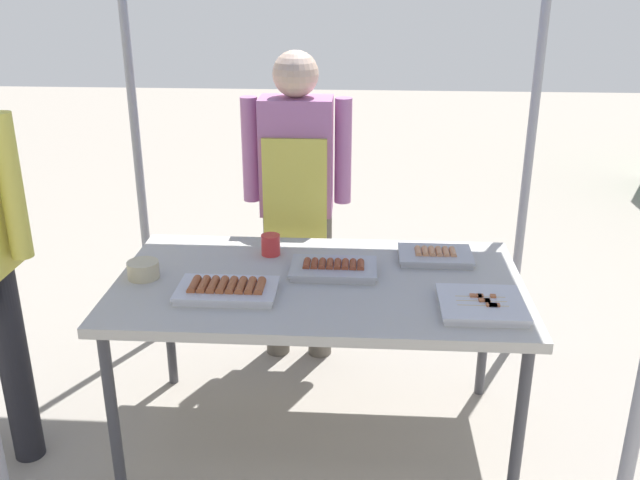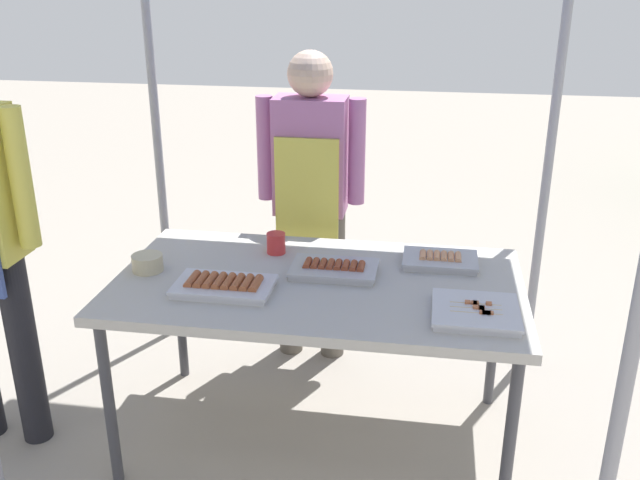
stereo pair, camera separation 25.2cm
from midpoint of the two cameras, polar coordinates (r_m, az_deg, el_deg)
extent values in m
plane|color=gray|center=(3.15, 2.22, -15.77)|extent=(18.00, 18.00, 0.00)
cube|color=#B7B2A8|center=(2.77, 2.44, -3.69)|extent=(1.60, 0.90, 0.04)
cylinder|color=#3F3F44|center=(2.81, -14.26, -12.84)|extent=(0.04, 0.04, 0.71)
cylinder|color=#3F3F44|center=(2.66, 17.88, -15.56)|extent=(0.04, 0.04, 0.71)
cylinder|color=#3F3F44|center=(3.43, -9.26, -5.72)|extent=(0.04, 0.04, 0.71)
cylinder|color=#3F3F44|center=(3.31, 16.13, -7.47)|extent=(0.04, 0.04, 0.71)
cylinder|color=gray|center=(1.99, 27.91, -4.87)|extent=(0.04, 0.04, 2.22)
cylinder|color=gray|center=(3.61, -11.16, 8.33)|extent=(0.04, 0.04, 2.22)
cylinder|color=gray|center=(3.45, 20.20, 6.82)|extent=(0.04, 0.04, 2.22)
cube|color=#ADADB2|center=(2.97, 12.13, -1.81)|extent=(0.29, 0.20, 0.02)
cube|color=#ADADB2|center=(2.96, 12.15, -1.52)|extent=(0.31, 0.21, 0.01)
cylinder|color=tan|center=(2.95, 10.77, -1.32)|extent=(0.03, 0.09, 0.03)
cylinder|color=tan|center=(2.96, 11.33, -1.35)|extent=(0.03, 0.09, 0.03)
cylinder|color=tan|center=(2.96, 11.89, -1.38)|extent=(0.03, 0.09, 0.03)
cylinder|color=tan|center=(2.96, 12.44, -1.41)|extent=(0.03, 0.09, 0.03)
cylinder|color=tan|center=(2.96, 13.00, -1.44)|extent=(0.03, 0.09, 0.03)
cylinder|color=tan|center=(2.96, 13.55, -1.48)|extent=(0.03, 0.09, 0.03)
cube|color=silver|center=(2.57, 15.28, -5.85)|extent=(0.29, 0.28, 0.02)
cube|color=silver|center=(2.57, 15.31, -5.54)|extent=(0.30, 0.29, 0.01)
cylinder|color=tan|center=(2.53, 15.39, -5.82)|extent=(0.18, 0.01, 0.01)
cube|color=#B7663D|center=(2.54, 15.85, -5.84)|extent=(0.02, 0.02, 0.02)
cube|color=#B7663D|center=(2.54, 16.48, -5.87)|extent=(0.02, 0.02, 0.02)
cube|color=#B7663D|center=(2.54, 16.26, -5.86)|extent=(0.02, 0.02, 0.02)
cube|color=#B7663D|center=(2.54, 16.04, -5.85)|extent=(0.02, 0.02, 0.02)
cylinder|color=tan|center=(2.57, 15.32, -5.46)|extent=(0.18, 0.01, 0.01)
cube|color=#B7663D|center=(2.57, 15.76, -5.48)|extent=(0.02, 0.02, 0.02)
cube|color=#B7663D|center=(2.57, 15.30, -5.46)|extent=(0.02, 0.02, 0.02)
cube|color=#B7663D|center=(2.57, 15.73, -5.48)|extent=(0.02, 0.02, 0.02)
cylinder|color=tan|center=(2.60, 15.25, -5.10)|extent=(0.18, 0.01, 0.01)
cube|color=#B7663D|center=(2.59, 14.66, -5.07)|extent=(0.02, 0.02, 0.02)
cube|color=#B7663D|center=(2.60, 15.28, -5.10)|extent=(0.02, 0.02, 0.02)
cube|color=#B7663D|center=(2.60, 15.14, -5.10)|extent=(0.02, 0.02, 0.02)
cube|color=#B7663D|center=(2.60, 16.27, -5.15)|extent=(0.02, 0.02, 0.02)
cube|color=#ADADB2|center=(2.82, 3.71, -2.58)|extent=(0.33, 0.21, 0.02)
cube|color=#ADADB2|center=(2.82, 3.71, -2.28)|extent=(0.35, 0.22, 0.01)
cylinder|color=brown|center=(2.82, 1.53, -1.99)|extent=(0.03, 0.08, 0.03)
cylinder|color=brown|center=(2.82, 2.15, -2.03)|extent=(0.03, 0.08, 0.03)
cylinder|color=brown|center=(2.82, 2.78, -2.07)|extent=(0.03, 0.08, 0.03)
cylinder|color=brown|center=(2.82, 3.40, -2.11)|extent=(0.03, 0.08, 0.03)
cylinder|color=brown|center=(2.81, 4.03, -2.15)|extent=(0.03, 0.08, 0.03)
cylinder|color=brown|center=(2.81, 4.66, -2.19)|extent=(0.03, 0.08, 0.03)
cylinder|color=brown|center=(2.81, 5.29, -2.23)|extent=(0.03, 0.08, 0.03)
cylinder|color=brown|center=(2.81, 5.92, -2.27)|extent=(0.03, 0.08, 0.03)
cube|color=silver|center=(2.68, -5.13, -3.99)|extent=(0.36, 0.22, 0.02)
cube|color=silver|center=(2.67, -5.14, -3.68)|extent=(0.38, 0.23, 0.01)
cylinder|color=#9E512D|center=(2.70, -7.72, -3.28)|extent=(0.03, 0.12, 0.03)
cylinder|color=#9E512D|center=(2.69, -6.99, -3.34)|extent=(0.03, 0.12, 0.03)
cylinder|color=#9E512D|center=(2.68, -6.26, -3.39)|extent=(0.03, 0.12, 0.03)
cylinder|color=#9E512D|center=(2.67, -5.52, -3.45)|extent=(0.03, 0.12, 0.03)
cylinder|color=#9E512D|center=(2.67, -4.78, -3.51)|extent=(0.03, 0.12, 0.03)
cylinder|color=#9E512D|center=(2.66, -4.03, -3.56)|extent=(0.03, 0.12, 0.03)
cylinder|color=#9E512D|center=(2.65, -3.28, -3.62)|extent=(0.03, 0.12, 0.03)
cylinder|color=#9E512D|center=(2.64, -2.52, -3.67)|extent=(0.03, 0.12, 0.03)
cylinder|color=#BFB28C|center=(2.89, -11.43, -1.87)|extent=(0.12, 0.12, 0.07)
cylinder|color=red|center=(3.00, -1.20, -0.30)|extent=(0.08, 0.08, 0.09)
cylinder|color=#595147|center=(3.59, -0.43, -3.50)|extent=(0.12, 0.12, 0.78)
cylinder|color=#595147|center=(3.56, 3.06, -3.73)|extent=(0.12, 0.12, 0.78)
cube|color=#B26B9E|center=(3.35, 1.41, 6.82)|extent=(0.34, 0.20, 0.56)
cube|color=#D8CC4C|center=(3.28, 1.12, 3.99)|extent=(0.30, 0.02, 0.50)
cylinder|color=#B26B9E|center=(3.38, -2.32, 7.43)|extent=(0.08, 0.08, 0.50)
cylinder|color=#B26B9E|center=(3.32, 5.20, 7.10)|extent=(0.08, 0.08, 0.50)
sphere|color=#D8B293|center=(3.27, 1.47, 13.34)|extent=(0.21, 0.21, 0.21)
cylinder|color=black|center=(3.12, -20.75, -8.53)|extent=(0.12, 0.12, 0.84)
cylinder|color=#D8CC4C|center=(2.79, -20.79, 4.66)|extent=(0.08, 0.08, 0.54)
camera|label=1|loc=(0.13, -87.38, 1.03)|focal=39.42mm
camera|label=2|loc=(0.13, 92.62, -1.03)|focal=39.42mm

